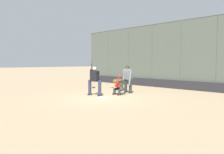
{
  "coord_description": "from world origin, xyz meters",
  "views": [
    {
      "loc": [
        -8.73,
        8.02,
        1.88
      ],
      "look_at": [
        0.22,
        -1.0,
        1.05
      ],
      "focal_mm": 35.0,
      "sensor_mm": 36.0,
      "label": 1
    }
  ],
  "objects_px": {
    "umpire_home": "(128,79)",
    "spare_bat_near_backstop": "(111,87)",
    "batter_at_plate": "(95,80)",
    "catcher_behind_plate": "(119,84)",
    "fielding_glove_on_dirt": "(94,87)"
  },
  "relations": [
    {
      "from": "batter_at_plate",
      "to": "spare_bat_near_backstop",
      "type": "relative_size",
      "value": 2.79
    },
    {
      "from": "batter_at_plate",
      "to": "umpire_home",
      "type": "distance_m",
      "value": 2.28
    },
    {
      "from": "batter_at_plate",
      "to": "spare_bat_near_backstop",
      "type": "bearing_deg",
      "value": -65.98
    },
    {
      "from": "catcher_behind_plate",
      "to": "spare_bat_near_backstop",
      "type": "distance_m",
      "value": 4.0
    },
    {
      "from": "umpire_home",
      "to": "spare_bat_near_backstop",
      "type": "xyz_separation_m",
      "value": [
        2.98,
        -1.47,
        -0.86
      ]
    },
    {
      "from": "catcher_behind_plate",
      "to": "umpire_home",
      "type": "relative_size",
      "value": 0.7
    },
    {
      "from": "catcher_behind_plate",
      "to": "umpire_home",
      "type": "bearing_deg",
      "value": -80.26
    },
    {
      "from": "umpire_home",
      "to": "spare_bat_near_backstop",
      "type": "relative_size",
      "value": 2.14
    },
    {
      "from": "batter_at_plate",
      "to": "catcher_behind_plate",
      "type": "bearing_deg",
      "value": -129.97
    },
    {
      "from": "catcher_behind_plate",
      "to": "fielding_glove_on_dirt",
      "type": "height_order",
      "value": "catcher_behind_plate"
    },
    {
      "from": "catcher_behind_plate",
      "to": "umpire_home",
      "type": "xyz_separation_m",
      "value": [
        0.14,
        -0.97,
        0.29
      ]
    },
    {
      "from": "batter_at_plate",
      "to": "fielding_glove_on_dirt",
      "type": "height_order",
      "value": "batter_at_plate"
    },
    {
      "from": "batter_at_plate",
      "to": "umpire_home",
      "type": "bearing_deg",
      "value": -114.17
    },
    {
      "from": "umpire_home",
      "to": "spare_bat_near_backstop",
      "type": "bearing_deg",
      "value": -25.45
    },
    {
      "from": "spare_bat_near_backstop",
      "to": "fielding_glove_on_dirt",
      "type": "relative_size",
      "value": 2.68
    }
  ]
}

